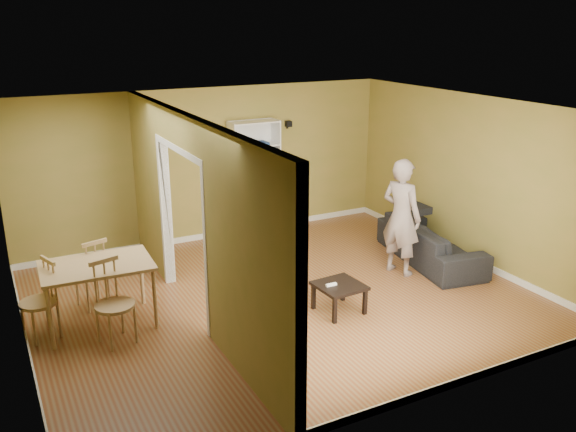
{
  "coord_description": "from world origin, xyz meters",
  "views": [
    {
      "loc": [
        -3.44,
        -6.82,
        3.66
      ],
      "look_at": [
        0.2,
        0.2,
        1.1
      ],
      "focal_mm": 38.0,
      "sensor_mm": 36.0,
      "label": 1
    }
  ],
  "objects_px": {
    "dining_table": "(97,270)",
    "chair_far": "(91,272)",
    "person": "(402,207)",
    "bookshelf": "(253,178)",
    "sofa": "(431,237)",
    "chair_left": "(38,300)",
    "chair_near": "(115,303)",
    "coffee_table": "(339,288)"
  },
  "relations": [
    {
      "from": "person",
      "to": "chair_near",
      "type": "distance_m",
      "value": 4.28
    },
    {
      "from": "sofa",
      "to": "bookshelf",
      "type": "bearing_deg",
      "value": 47.57
    },
    {
      "from": "chair_left",
      "to": "sofa",
      "type": "bearing_deg",
      "value": 68.94
    },
    {
      "from": "coffee_table",
      "to": "sofa",
      "type": "bearing_deg",
      "value": 20.74
    },
    {
      "from": "chair_near",
      "to": "chair_far",
      "type": "bearing_deg",
      "value": 77.47
    },
    {
      "from": "chair_far",
      "to": "sofa",
      "type": "bearing_deg",
      "value": 153.64
    },
    {
      "from": "coffee_table",
      "to": "dining_table",
      "type": "distance_m",
      "value": 3.06
    },
    {
      "from": "coffee_table",
      "to": "dining_table",
      "type": "height_order",
      "value": "dining_table"
    },
    {
      "from": "chair_left",
      "to": "chair_far",
      "type": "bearing_deg",
      "value": 110.79
    },
    {
      "from": "coffee_table",
      "to": "chair_far",
      "type": "height_order",
      "value": "chair_far"
    },
    {
      "from": "person",
      "to": "dining_table",
      "type": "relative_size",
      "value": 1.57
    },
    {
      "from": "sofa",
      "to": "bookshelf",
      "type": "height_order",
      "value": "bookshelf"
    },
    {
      "from": "chair_left",
      "to": "chair_far",
      "type": "xyz_separation_m",
      "value": [
        0.72,
        0.59,
        -0.0
      ]
    },
    {
      "from": "coffee_table",
      "to": "dining_table",
      "type": "relative_size",
      "value": 0.44
    },
    {
      "from": "bookshelf",
      "to": "chair_far",
      "type": "distance_m",
      "value": 3.55
    },
    {
      "from": "person",
      "to": "chair_left",
      "type": "distance_m",
      "value": 5.07
    },
    {
      "from": "coffee_table",
      "to": "chair_left",
      "type": "xyz_separation_m",
      "value": [
        -3.53,
        1.07,
        0.16
      ]
    },
    {
      "from": "sofa",
      "to": "bookshelf",
      "type": "xyz_separation_m",
      "value": [
        -1.93,
        2.47,
        0.61
      ]
    },
    {
      "from": "person",
      "to": "bookshelf",
      "type": "xyz_separation_m",
      "value": [
        -1.21,
        2.61,
        -0.02
      ]
    },
    {
      "from": "chair_left",
      "to": "chair_far",
      "type": "distance_m",
      "value": 0.93
    },
    {
      "from": "person",
      "to": "bookshelf",
      "type": "distance_m",
      "value": 2.88
    },
    {
      "from": "person",
      "to": "dining_table",
      "type": "bearing_deg",
      "value": 66.56
    },
    {
      "from": "sofa",
      "to": "bookshelf",
      "type": "relative_size",
      "value": 1.05
    },
    {
      "from": "bookshelf",
      "to": "chair_near",
      "type": "xyz_separation_m",
      "value": [
        -3.04,
        -2.78,
        -0.5
      ]
    },
    {
      "from": "person",
      "to": "dining_table",
      "type": "height_order",
      "value": "person"
    },
    {
      "from": "dining_table",
      "to": "chair_far",
      "type": "distance_m",
      "value": 0.66
    },
    {
      "from": "person",
      "to": "bookshelf",
      "type": "relative_size",
      "value": 1.02
    },
    {
      "from": "person",
      "to": "dining_table",
      "type": "xyz_separation_m",
      "value": [
        -4.33,
        0.36,
        -0.29
      ]
    },
    {
      "from": "chair_left",
      "to": "bookshelf",
      "type": "bearing_deg",
      "value": 101.63
    },
    {
      "from": "dining_table",
      "to": "chair_left",
      "type": "xyz_separation_m",
      "value": [
        -0.7,
        0.01,
        -0.26
      ]
    },
    {
      "from": "person",
      "to": "chair_left",
      "type": "relative_size",
      "value": 2.12
    },
    {
      "from": "sofa",
      "to": "dining_table",
      "type": "relative_size",
      "value": 1.62
    },
    {
      "from": "sofa",
      "to": "chair_left",
      "type": "distance_m",
      "value": 5.76
    },
    {
      "from": "sofa",
      "to": "chair_far",
      "type": "relative_size",
      "value": 2.2
    },
    {
      "from": "sofa",
      "to": "chair_near",
      "type": "height_order",
      "value": "chair_near"
    },
    {
      "from": "chair_near",
      "to": "person",
      "type": "bearing_deg",
      "value": -13.27
    },
    {
      "from": "chair_left",
      "to": "chair_far",
      "type": "relative_size",
      "value": 1.01
    },
    {
      "from": "bookshelf",
      "to": "coffee_table",
      "type": "distance_m",
      "value": 3.39
    },
    {
      "from": "bookshelf",
      "to": "dining_table",
      "type": "bearing_deg",
      "value": -144.18
    },
    {
      "from": "person",
      "to": "bookshelf",
      "type": "bearing_deg",
      "value": 6.17
    },
    {
      "from": "coffee_table",
      "to": "chair_left",
      "type": "relative_size",
      "value": 0.59
    },
    {
      "from": "sofa",
      "to": "chair_left",
      "type": "height_order",
      "value": "chair_left"
    }
  ]
}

